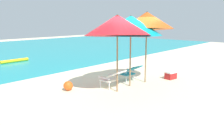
# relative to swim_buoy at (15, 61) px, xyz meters

# --- Properties ---
(ground_plane) EXTENTS (40.00, 40.00, 0.00)m
(ground_plane) POSITION_rel_swim_buoy_xyz_m (0.78, -3.30, -0.10)
(ground_plane) COLOR beige
(swim_buoy) EXTENTS (1.60, 0.18, 0.18)m
(swim_buoy) POSITION_rel_swim_buoy_xyz_m (0.00, 0.00, 0.00)
(swim_buoy) COLOR yellow
(swim_buoy) RESTS_ON ocean_band
(lounge_chair_left) EXTENTS (0.57, 0.89, 0.68)m
(lounge_chair_left) POSITION_rel_swim_buoy_xyz_m (0.16, -7.53, 0.31)
(lounge_chair_left) COLOR silver
(lounge_chair_left) RESTS_ON ground_plane
(lounge_chair_right) EXTENTS (0.64, 0.93, 0.68)m
(lounge_chair_right) POSITION_rel_swim_buoy_xyz_m (1.28, -7.42, 0.31)
(lounge_chair_right) COLOR teal
(lounge_chair_right) RESTS_ON ground_plane
(beach_umbrella_left) EXTENTS (3.07, 3.08, 2.66)m
(beach_umbrella_left) POSITION_rel_swim_buoy_xyz_m (-0.01, -7.89, 2.12)
(beach_umbrella_left) COLOR olive
(beach_umbrella_left) RESTS_ON ground_plane
(beach_umbrella_center) EXTENTS (2.97, 2.97, 2.56)m
(beach_umbrella_center) POSITION_rel_swim_buoy_xyz_m (0.80, -7.82, 2.11)
(beach_umbrella_center) COLOR olive
(beach_umbrella_center) RESTS_ON ground_plane
(beach_umbrella_right) EXTENTS (2.80, 2.81, 2.78)m
(beach_umbrella_right) POSITION_rel_swim_buoy_xyz_m (1.60, -7.94, 2.27)
(beach_umbrella_right) COLOR olive
(beach_umbrella_right) RESTS_ON ground_plane
(beach_ball) EXTENTS (0.33, 0.33, 0.33)m
(beach_ball) POSITION_rel_swim_buoy_xyz_m (-1.05, -6.57, 0.07)
(beach_ball) COLOR #EA5619
(beach_ball) RESTS_ON ground_plane
(cooler_box) EXTENTS (0.51, 0.39, 0.32)m
(cooler_box) POSITION_rel_swim_buoy_xyz_m (2.73, -8.45, 0.06)
(cooler_box) COLOR red
(cooler_box) RESTS_ON ground_plane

